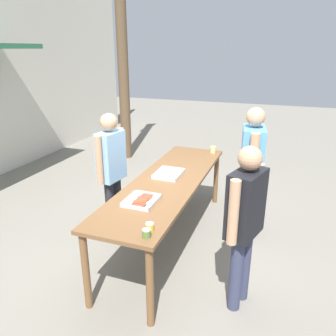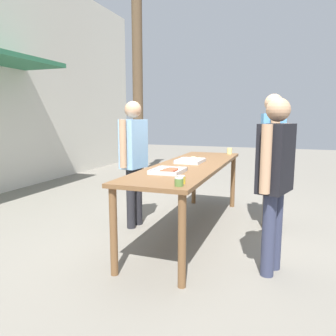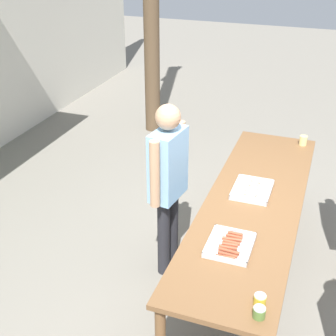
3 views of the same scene
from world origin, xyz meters
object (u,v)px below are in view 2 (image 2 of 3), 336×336
at_px(food_tray_sausages, 168,171).
at_px(condiment_jar_ketchup, 181,180).
at_px(person_server_behind_table, 134,153).
at_px(condiment_jar_mustard, 179,182).
at_px(person_customer_with_cup, 271,151).
at_px(beer_cup, 230,151).
at_px(utility_pole, 137,57).
at_px(food_tray_buns, 190,161).
at_px(person_customer_holding_hotdog, 275,171).

height_order(food_tray_sausages, condiment_jar_ketchup, condiment_jar_ketchup).
bearing_deg(person_server_behind_table, condiment_jar_mustard, -132.43).
xyz_separation_m(condiment_jar_ketchup, person_customer_with_cup, (1.64, -0.67, 0.11)).
relative_size(beer_cup, utility_pole, 0.02).
bearing_deg(condiment_jar_mustard, food_tray_buns, 12.49).
xyz_separation_m(food_tray_sausages, condiment_jar_ketchup, (-0.49, -0.30, 0.02)).
distance_m(food_tray_buns, beer_cup, 1.17).
distance_m(food_tray_sausages, food_tray_buns, 0.83).
bearing_deg(condiment_jar_ketchup, person_customer_with_cup, -22.16).
relative_size(food_tray_sausages, condiment_jar_mustard, 4.81).
height_order(food_tray_buns, beer_cup, beer_cup).
height_order(person_server_behind_table, person_customer_holding_hotdog, person_server_behind_table).
relative_size(food_tray_buns, condiment_jar_mustard, 5.28).
height_order(person_customer_with_cup, utility_pole, utility_pole).
distance_m(condiment_jar_mustard, person_customer_with_cup, 1.87).
xyz_separation_m(food_tray_sausages, utility_pole, (3.69, 2.07, 1.86)).
distance_m(condiment_jar_mustard, utility_pole, 5.23).
bearing_deg(condiment_jar_mustard, beer_cup, 0.04).
height_order(food_tray_sausages, utility_pole, utility_pole).
xyz_separation_m(condiment_jar_ketchup, person_server_behind_table, (1.12, 1.00, 0.09)).
bearing_deg(condiment_jar_mustard, person_server_behind_table, 39.64).
xyz_separation_m(beer_cup, utility_pole, (1.74, 2.38, 1.83)).
bearing_deg(food_tray_sausages, utility_pole, 29.23).
height_order(condiment_jar_ketchup, person_server_behind_table, person_server_behind_table).
xyz_separation_m(person_customer_with_cup, utility_pole, (2.53, 3.03, 1.73)).
distance_m(condiment_jar_ketchup, utility_pole, 5.14).
bearing_deg(condiment_jar_ketchup, beer_cup, -0.29).
distance_m(condiment_jar_mustard, condiment_jar_ketchup, 0.10).
relative_size(food_tray_sausages, condiment_jar_ketchup, 4.81).
distance_m(food_tray_sausages, person_customer_holding_hotdog, 1.07).
distance_m(food_tray_buns, person_customer_holding_hotdog, 1.42).
bearing_deg(food_tray_buns, person_customer_with_cup, -71.08).
relative_size(condiment_jar_ketchup, utility_pole, 0.01).
distance_m(person_server_behind_table, person_customer_holding_hotdog, 1.91).
height_order(beer_cup, person_customer_holding_hotdog, person_customer_holding_hotdog).
bearing_deg(beer_cup, condiment_jar_ketchup, 179.71).
bearing_deg(utility_pole, person_server_behind_table, -155.94).
bearing_deg(person_customer_with_cup, beer_cup, -148.85).
distance_m(beer_cup, person_customer_with_cup, 1.04).
relative_size(beer_cup, person_customer_with_cup, 0.06).
bearing_deg(person_server_behind_table, utility_pole, 31.99).
relative_size(food_tray_sausages, person_server_behind_table, 0.22).
bearing_deg(person_customer_with_cup, person_customer_holding_hotdog, -4.13).
bearing_deg(utility_pole, person_customer_with_cup, -129.88).
bearing_deg(food_tray_sausages, beer_cup, -9.03).
xyz_separation_m(condiment_jar_mustard, utility_pole, (4.28, 2.38, 1.84)).
bearing_deg(person_customer_holding_hotdog, food_tray_sausages, -78.73).
xyz_separation_m(person_server_behind_table, person_customer_with_cup, (0.52, -1.67, 0.03)).
height_order(food_tray_sausages, beer_cup, beer_cup).
xyz_separation_m(condiment_jar_mustard, person_customer_holding_hotdog, (0.48, -0.75, 0.06)).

